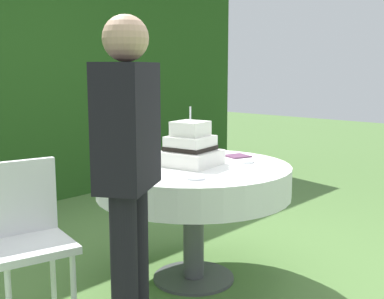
# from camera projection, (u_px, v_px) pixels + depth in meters

# --- Properties ---
(ground_plane) EXTENTS (20.00, 20.00, 0.00)m
(ground_plane) POSITION_uv_depth(u_px,v_px,m) (194.00, 279.00, 3.29)
(ground_plane) COLOR #547A3D
(cake_table) EXTENTS (1.23, 1.23, 0.77)m
(cake_table) POSITION_uv_depth(u_px,v_px,m) (194.00, 182.00, 3.18)
(cake_table) COLOR #4C4C51
(cake_table) RESTS_ON ground_plane
(wedding_cake) EXTENTS (0.37, 0.37, 0.37)m
(wedding_cake) POSITION_uv_depth(u_px,v_px,m) (190.00, 148.00, 3.15)
(wedding_cake) COLOR white
(wedding_cake) RESTS_ON cake_table
(serving_plate_near) EXTENTS (0.11, 0.11, 0.01)m
(serving_plate_near) POSITION_uv_depth(u_px,v_px,m) (246.00, 161.00, 3.25)
(serving_plate_near) COLOR white
(serving_plate_near) RESTS_ON cake_table
(serving_plate_far) EXTENTS (0.10, 0.10, 0.01)m
(serving_plate_far) POSITION_uv_depth(u_px,v_px,m) (196.00, 178.00, 2.76)
(serving_plate_far) COLOR white
(serving_plate_far) RESTS_ON cake_table
(serving_plate_left) EXTENTS (0.12, 0.12, 0.01)m
(serving_plate_left) POSITION_uv_depth(u_px,v_px,m) (129.00, 160.00, 3.29)
(serving_plate_left) COLOR white
(serving_plate_left) RESTS_ON cake_table
(napkin_stack) EXTENTS (0.18, 0.18, 0.01)m
(napkin_stack) POSITION_uv_depth(u_px,v_px,m) (237.00, 156.00, 3.46)
(napkin_stack) COLOR #603856
(napkin_stack) RESTS_ON cake_table
(garden_chair) EXTENTS (0.48, 0.48, 0.89)m
(garden_chair) POSITION_uv_depth(u_px,v_px,m) (25.00, 229.00, 2.61)
(garden_chair) COLOR white
(garden_chair) RESTS_ON ground_plane
(standing_person) EXTENTS (0.41, 0.35, 1.60)m
(standing_person) POSITION_uv_depth(u_px,v_px,m) (128.00, 170.00, 2.20)
(standing_person) COLOR black
(standing_person) RESTS_ON ground_plane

